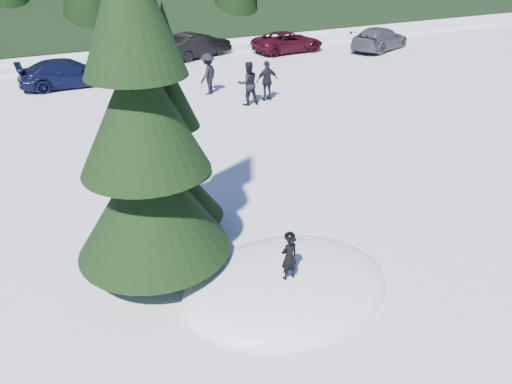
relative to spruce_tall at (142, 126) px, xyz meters
name	(u,v)px	position (x,y,z in m)	size (l,w,h in m)	color
ground	(286,287)	(2.20, -1.80, -3.32)	(200.00, 200.00, 0.00)	white
snow_mound	(286,287)	(2.20, -1.80, -3.32)	(4.48, 3.52, 0.96)	white
spruce_tall	(142,126)	(0.00, 0.00, 0.00)	(3.20, 3.20, 8.60)	black
spruce_short	(174,151)	(1.00, 1.40, -1.22)	(2.20, 2.20, 5.37)	black
child_skier	(289,257)	(2.06, -2.10, -2.35)	(0.36, 0.24, 0.98)	black
adult_0	(248,83)	(7.17, 9.93, -2.39)	(0.90, 0.70, 1.86)	black
adult_1	(267,81)	(8.21, 10.12, -2.45)	(1.02, 0.43, 1.75)	black
adult_2	(208,74)	(6.28, 12.25, -2.39)	(1.20, 0.69, 1.86)	black
car_3	(68,73)	(0.77, 16.53, -2.66)	(1.86, 4.57, 1.33)	black
car_4	(127,51)	(4.57, 20.33, -2.64)	(1.61, 4.00, 1.36)	#93949B
car_5	(197,45)	(8.72, 19.90, -2.59)	(1.54, 4.40, 1.45)	black
car_6	(288,42)	(14.35, 18.69, -2.68)	(2.11, 4.58, 1.27)	#3A0A15
car_7	(380,39)	(19.88, 16.55, -2.61)	(1.99, 4.90, 1.42)	#4A4C51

